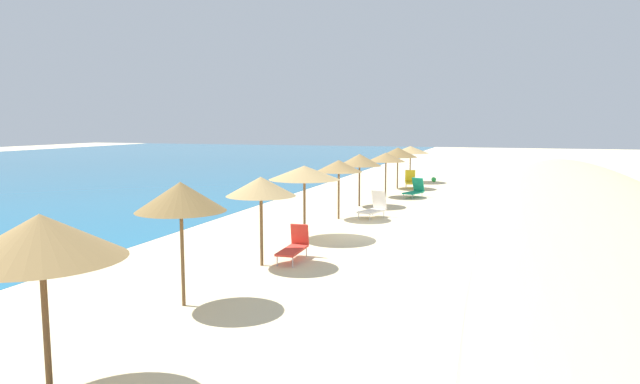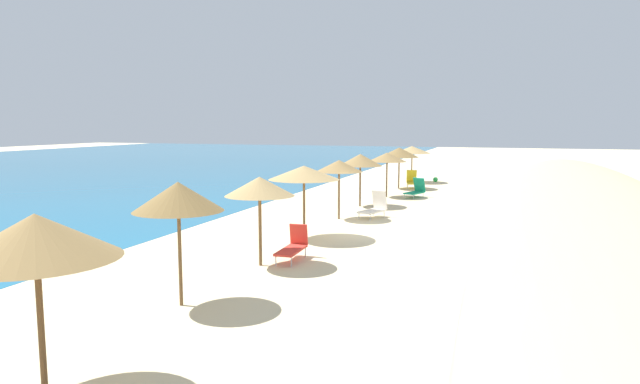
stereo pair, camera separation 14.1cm
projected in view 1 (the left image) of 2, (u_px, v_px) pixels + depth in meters
The scene contains 16 objects.
ground_plane at pixel (364, 231), 22.06m from camera, with size 160.00×160.00×0.00m, color beige.
dune_ridge at pixel (587, 209), 21.25m from camera, with size 55.59×6.87×1.91m, color #C9B586.
beach_umbrella_1 at pixel (40, 237), 8.38m from camera, with size 2.50×2.50×2.86m.
beach_umbrella_2 at pixel (181, 197), 12.70m from camera, with size 2.06×2.06×2.88m.
beach_umbrella_3 at pixel (261, 187), 16.40m from camera, with size 2.05×2.05×2.65m.
beach_umbrella_4 at pixel (304, 173), 20.34m from camera, with size 2.59×2.59×2.67m.
beach_umbrella_5 at pixel (339, 166), 24.53m from camera, with size 2.07×2.07×2.60m.
beach_umbrella_6 at pixel (360, 160), 28.35m from camera, with size 2.22×2.22×2.66m.
beach_umbrella_7 at pixel (386, 157), 31.95m from camera, with size 2.19×2.19×2.54m.
beach_umbrella_8 at pixel (398, 152), 36.09m from camera, with size 2.49×2.49×2.65m.
beach_umbrella_9 at pixel (410, 150), 39.96m from camera, with size 2.58×2.58×2.58m.
lounge_chair_0 at pixel (294, 246), 17.30m from camera, with size 1.62×0.63×1.04m.
lounge_chair_1 at pixel (374, 207), 25.08m from camera, with size 1.63×1.11×1.20m.
lounge_chair_2 at pixel (415, 190), 32.00m from camera, with size 1.58×1.12×1.09m.
lounge_chair_3 at pixel (410, 181), 36.49m from camera, with size 1.61×0.96×1.15m.
beach_ball at pixel (434, 179), 40.44m from camera, with size 0.35×0.35×0.35m, color green.
Camera 1 is at (-21.15, -5.18, 4.19)m, focal length 31.57 mm.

